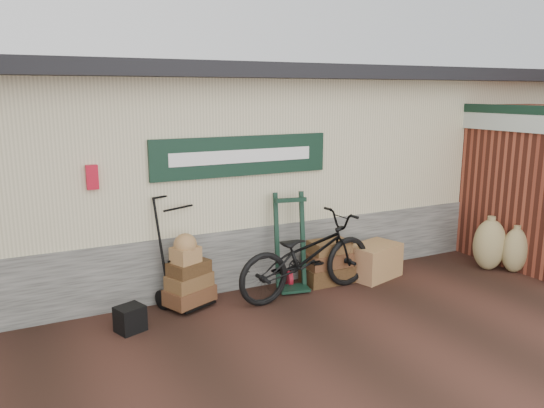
# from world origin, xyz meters

# --- Properties ---
(ground) EXTENTS (80.00, 80.00, 0.00)m
(ground) POSITION_xyz_m (0.00, 0.00, 0.00)
(ground) COLOR black
(ground) RESTS_ON ground
(station_building) EXTENTS (14.40, 4.10, 3.20)m
(station_building) POSITION_xyz_m (-0.01, 2.74, 1.61)
(station_building) COLOR #4C4C47
(station_building) RESTS_ON ground
(brick_outbuilding) EXTENTS (1.71, 4.51, 2.62)m
(brick_outbuilding) POSITION_xyz_m (4.70, 1.19, 1.30)
(brick_outbuilding) COLOR maroon
(brick_outbuilding) RESTS_ON ground
(porter_trolley) EXTENTS (0.92, 0.82, 1.52)m
(porter_trolley) POSITION_xyz_m (-1.27, 0.85, 0.76)
(porter_trolley) COLOR black
(porter_trolley) RESTS_ON ground
(green_barrow) EXTENTS (0.58, 0.52, 1.41)m
(green_barrow) POSITION_xyz_m (0.33, 0.69, 0.70)
(green_barrow) COLOR black
(green_barrow) RESTS_ON ground
(suitcase_stack) EXTENTS (0.74, 0.47, 0.65)m
(suitcase_stack) POSITION_xyz_m (0.95, 0.68, 0.33)
(suitcase_stack) COLOR #372311
(suitcase_stack) RESTS_ON ground
(wicker_hamper) EXTENTS (0.91, 0.72, 0.52)m
(wicker_hamper) POSITION_xyz_m (1.72, 0.54, 0.26)
(wicker_hamper) COLOR olive
(wicker_hamper) RESTS_ON ground
(black_trunk) EXTENTS (0.39, 0.36, 0.31)m
(black_trunk) POSITION_xyz_m (-2.07, 0.32, 0.16)
(black_trunk) COLOR black
(black_trunk) RESTS_ON ground
(bicycle) EXTENTS (0.96, 2.25, 1.27)m
(bicycle) POSITION_xyz_m (0.42, 0.39, 0.64)
(bicycle) COLOR black
(bicycle) RESTS_ON ground
(burlap_sack_left) EXTENTS (0.65, 0.60, 0.83)m
(burlap_sack_left) POSITION_xyz_m (3.58, -0.00, 0.42)
(burlap_sack_left) COLOR olive
(burlap_sack_left) RESTS_ON ground
(burlap_sack_right) EXTENTS (0.47, 0.41, 0.72)m
(burlap_sack_right) POSITION_xyz_m (3.85, -0.28, 0.36)
(burlap_sack_right) COLOR olive
(burlap_sack_right) RESTS_ON ground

